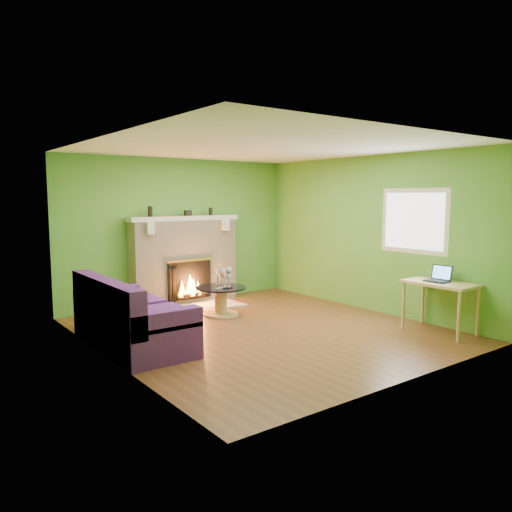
# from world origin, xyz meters

# --- Properties ---
(floor) EXTENTS (5.00, 5.00, 0.00)m
(floor) POSITION_xyz_m (0.00, 0.00, 0.00)
(floor) COLOR brown
(floor) RESTS_ON ground
(ceiling) EXTENTS (5.00, 5.00, 0.00)m
(ceiling) POSITION_xyz_m (0.00, 0.00, 2.60)
(ceiling) COLOR white
(ceiling) RESTS_ON wall_back
(wall_back) EXTENTS (5.00, 0.00, 5.00)m
(wall_back) POSITION_xyz_m (0.00, 2.50, 1.30)
(wall_back) COLOR #488C2E
(wall_back) RESTS_ON floor
(wall_front) EXTENTS (5.00, 0.00, 5.00)m
(wall_front) POSITION_xyz_m (0.00, -2.50, 1.30)
(wall_front) COLOR #488C2E
(wall_front) RESTS_ON floor
(wall_left) EXTENTS (0.00, 5.00, 5.00)m
(wall_left) POSITION_xyz_m (-2.25, 0.00, 1.30)
(wall_left) COLOR #488C2E
(wall_left) RESTS_ON floor
(wall_right) EXTENTS (0.00, 5.00, 5.00)m
(wall_right) POSITION_xyz_m (2.25, 0.00, 1.30)
(wall_right) COLOR #488C2E
(wall_right) RESTS_ON floor
(window_frame) EXTENTS (0.00, 1.20, 1.20)m
(window_frame) POSITION_xyz_m (2.24, -0.90, 1.55)
(window_frame) COLOR silver
(window_frame) RESTS_ON wall_right
(window_pane) EXTENTS (0.00, 1.06, 1.06)m
(window_pane) POSITION_xyz_m (2.23, -0.90, 1.55)
(window_pane) COLOR white
(window_pane) RESTS_ON wall_right
(fireplace) EXTENTS (2.10, 0.46, 1.58)m
(fireplace) POSITION_xyz_m (0.00, 2.32, 0.77)
(fireplace) COLOR #BEB89D
(fireplace) RESTS_ON floor
(hearth) EXTENTS (1.50, 0.75, 0.03)m
(hearth) POSITION_xyz_m (0.00, 1.80, 0.01)
(hearth) COLOR beige
(hearth) RESTS_ON floor
(mantel) EXTENTS (2.10, 0.28, 0.08)m
(mantel) POSITION_xyz_m (0.00, 2.30, 1.54)
(mantel) COLOR beige
(mantel) RESTS_ON fireplace
(sofa) EXTENTS (0.91, 2.01, 0.90)m
(sofa) POSITION_xyz_m (-1.86, 0.40, 0.35)
(sofa) COLOR #4C1A63
(sofa) RESTS_ON floor
(coffee_table) EXTENTS (0.82, 0.82, 0.46)m
(coffee_table) POSITION_xyz_m (0.02, 1.15, 0.27)
(coffee_table) COLOR tan
(coffee_table) RESTS_ON floor
(desk) EXTENTS (0.57, 0.98, 0.72)m
(desk) POSITION_xyz_m (1.95, -1.59, 0.63)
(desk) COLOR tan
(desk) RESTS_ON floor
(cat) EXTENTS (0.29, 0.59, 0.35)m
(cat) POSITION_xyz_m (0.10, 1.20, 0.64)
(cat) COLOR slate
(cat) RESTS_ON coffee_table
(remote_silver) EXTENTS (0.17, 0.10, 0.02)m
(remote_silver) POSITION_xyz_m (-0.08, 1.03, 0.47)
(remote_silver) COLOR gray
(remote_silver) RESTS_ON coffee_table
(remote_black) EXTENTS (0.17, 0.08, 0.02)m
(remote_black) POSITION_xyz_m (0.04, 0.97, 0.47)
(remote_black) COLOR black
(remote_black) RESTS_ON coffee_table
(laptop) EXTENTS (0.29, 0.32, 0.23)m
(laptop) POSITION_xyz_m (1.93, -1.54, 0.84)
(laptop) COLOR black
(laptop) RESTS_ON desk
(fire_tools) EXTENTS (0.20, 0.20, 0.73)m
(fire_tools) POSITION_xyz_m (-0.43, 1.95, 0.40)
(fire_tools) COLOR black
(fire_tools) RESTS_ON hearth
(mantel_vase_left) EXTENTS (0.08, 0.08, 0.18)m
(mantel_vase_left) POSITION_xyz_m (-0.64, 2.33, 1.67)
(mantel_vase_left) COLOR black
(mantel_vase_left) RESTS_ON mantel
(mantel_vase_right) EXTENTS (0.07, 0.07, 0.14)m
(mantel_vase_right) POSITION_xyz_m (0.56, 2.33, 1.65)
(mantel_vase_right) COLOR black
(mantel_vase_right) RESTS_ON mantel
(mantel_box) EXTENTS (0.12, 0.08, 0.10)m
(mantel_box) POSITION_xyz_m (0.09, 2.33, 1.63)
(mantel_box) COLOR black
(mantel_box) RESTS_ON mantel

